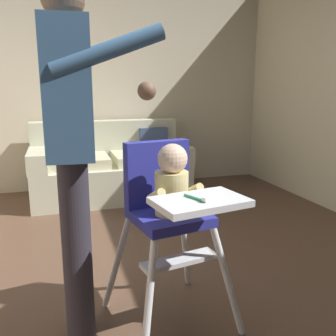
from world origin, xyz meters
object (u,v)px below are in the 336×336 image
Objects in this scene: couch at (110,168)px; wall_clock at (65,20)px; high_chair at (170,199)px; adult_standing at (73,147)px.

couch is 5.24× the size of wall_clock.
high_chair reaches higher than couch.
high_chair is at bearing -82.99° from wall_clock.
adult_standing is (-0.46, 0.03, 0.29)m from high_chair.
couch is 1.77× the size of high_chair.
adult_standing is (-0.51, -2.40, 0.64)m from couch.
high_chair is at bearing 0.04° from adult_standing.
high_chair is (-0.04, -2.43, 0.35)m from couch.
couch is 1.02× the size of adult_standing.
wall_clock reaches higher than couch.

